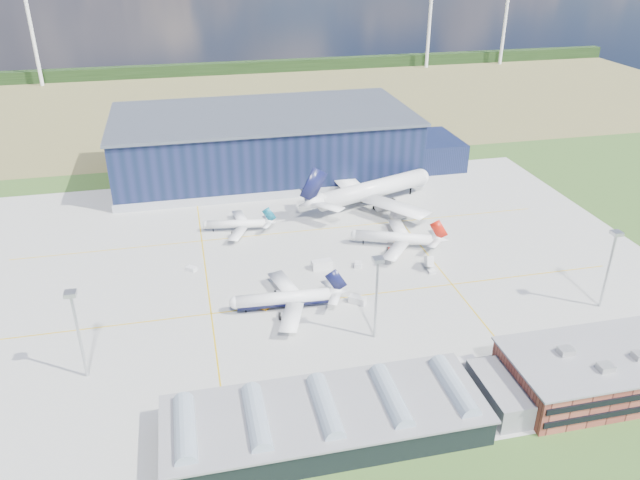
% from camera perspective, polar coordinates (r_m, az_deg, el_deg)
% --- Properties ---
extents(ground, '(600.00, 600.00, 0.00)m').
position_cam_1_polar(ground, '(183.92, -0.77, -3.95)').
color(ground, '#365620').
rests_on(ground, ground).
extents(apron, '(220.00, 160.00, 0.08)m').
position_cam_1_polar(apron, '(192.40, -1.40, -2.46)').
color(apron, gray).
rests_on(apron, ground).
extents(farmland, '(600.00, 220.00, 0.01)m').
position_cam_1_polar(farmland, '(387.75, -7.79, 12.46)').
color(farmland, olive).
rests_on(farmland, ground).
extents(treeline, '(600.00, 8.00, 8.00)m').
position_cam_1_polar(treeline, '(464.75, -8.86, 15.25)').
color(treeline, black).
rests_on(treeline, ground).
extents(hangar, '(145.00, 62.00, 26.10)m').
position_cam_1_polar(hangar, '(265.18, -4.55, 8.57)').
color(hangar, black).
rests_on(hangar, ground).
extents(ops_building, '(46.00, 23.00, 10.90)m').
position_cam_1_polar(ops_building, '(156.82, 24.74, -10.73)').
color(ops_building, brown).
rests_on(ops_building, ground).
extents(glass_concourse, '(78.00, 23.00, 8.60)m').
position_cam_1_polar(glass_concourse, '(133.37, 2.03, -15.79)').
color(glass_concourse, black).
rests_on(glass_concourse, ground).
extents(light_mast_west, '(2.60, 2.60, 23.00)m').
position_cam_1_polar(light_mast_west, '(149.86, -21.42, -6.90)').
color(light_mast_west, '#AEB1B5').
rests_on(light_mast_west, ground).
extents(light_mast_center, '(2.60, 2.60, 23.00)m').
position_cam_1_polar(light_mast_center, '(153.41, 5.22, -4.12)').
color(light_mast_center, '#AEB1B5').
rests_on(light_mast_center, ground).
extents(light_mast_east, '(2.60, 2.60, 23.00)m').
position_cam_1_polar(light_mast_east, '(182.51, 25.07, -1.43)').
color(light_mast_east, '#AEB1B5').
rests_on(light_mast_east, ground).
extents(airliner_navy, '(34.82, 34.14, 10.80)m').
position_cam_1_polar(airliner_navy, '(169.41, -3.37, -4.79)').
color(airliner_navy, white).
rests_on(airliner_navy, ground).
extents(airliner_red, '(41.55, 41.17, 10.44)m').
position_cam_1_polar(airliner_red, '(203.36, 6.81, 0.69)').
color(airliner_red, white).
rests_on(airliner_red, ground).
extents(airliner_widebody, '(76.25, 75.48, 19.48)m').
position_cam_1_polar(airliner_widebody, '(232.66, 4.89, 5.43)').
color(airliner_widebody, white).
rests_on(airliner_widebody, ground).
extents(airliner_regional, '(29.61, 29.15, 8.42)m').
position_cam_1_polar(airliner_regional, '(214.93, -7.68, 1.82)').
color(airliner_regional, white).
rests_on(airliner_regional, ground).
extents(gse_tug_b, '(3.45, 3.50, 1.28)m').
position_cam_1_polar(gse_tug_b, '(172.76, -4.94, -6.03)').
color(gse_tug_b, orange).
rests_on(gse_tug_b, ground).
extents(gse_van_a, '(6.41, 3.20, 2.71)m').
position_cam_1_polar(gse_van_a, '(190.87, 0.17, -2.25)').
color(gse_van_a, silver).
rests_on(gse_van_a, ground).
extents(gse_cart_a, '(3.08, 3.73, 1.39)m').
position_cam_1_polar(gse_cart_a, '(192.51, 3.50, -2.26)').
color(gse_cart_a, silver).
rests_on(gse_cart_a, ground).
extents(gse_van_b, '(5.08, 4.69, 2.19)m').
position_cam_1_polar(gse_van_b, '(174.11, 3.43, -5.51)').
color(gse_van_b, silver).
rests_on(gse_van_b, ground).
extents(gse_tug_c, '(2.80, 3.39, 1.27)m').
position_cam_1_polar(gse_tug_c, '(247.97, 6.08, 4.48)').
color(gse_tug_c, orange).
rests_on(gse_tug_c, ground).
extents(gse_cart_b, '(3.59, 3.48, 1.30)m').
position_cam_1_polar(gse_cart_b, '(193.95, -11.68, -2.60)').
color(gse_cart_b, silver).
rests_on(gse_cart_b, ground).
extents(gse_van_c, '(4.73, 2.48, 2.21)m').
position_cam_1_polar(gse_van_c, '(155.18, 13.21, -10.79)').
color(gse_van_c, silver).
rests_on(gse_van_c, ground).
extents(airstair, '(2.94, 5.40, 3.27)m').
position_cam_1_polar(airstair, '(193.35, 9.91, -2.19)').
color(airstair, silver).
rests_on(airstair, ground).
extents(car_b, '(3.85, 1.75, 1.23)m').
position_cam_1_polar(car_b, '(163.85, 20.48, -9.91)').
color(car_b, '#99999E').
rests_on(car_b, ground).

